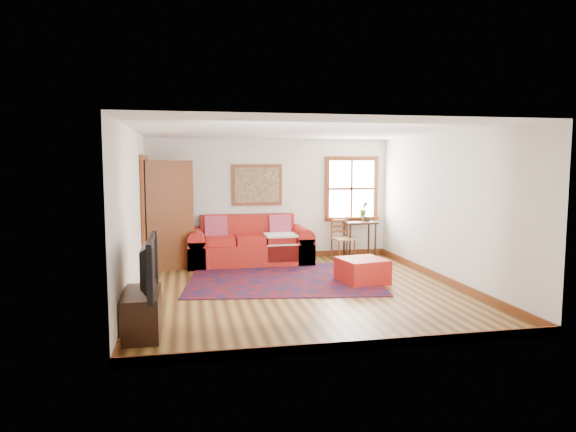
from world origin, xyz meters
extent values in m
plane|color=#492D13|center=(0.00, 0.00, 0.00)|extent=(5.50, 5.50, 0.00)
cube|color=silver|center=(0.00, 2.75, 1.25)|extent=(5.00, 0.04, 2.50)
cube|color=silver|center=(0.00, -2.75, 1.25)|extent=(5.00, 0.04, 2.50)
cube|color=silver|center=(-2.50, 0.00, 1.25)|extent=(0.04, 5.50, 2.50)
cube|color=silver|center=(2.50, 0.00, 1.25)|extent=(0.04, 5.50, 2.50)
cube|color=white|center=(0.00, 0.00, 2.50)|extent=(5.00, 5.50, 0.04)
cube|color=brown|center=(0.00, 2.73, 0.06)|extent=(5.00, 0.03, 0.12)
cube|color=brown|center=(-2.48, 0.00, 0.06)|extent=(0.03, 5.50, 0.12)
cube|color=brown|center=(2.48, 0.00, 0.06)|extent=(0.03, 5.50, 0.12)
cube|color=white|center=(1.75, 2.73, 1.45)|extent=(1.00, 0.02, 1.20)
cube|color=brown|center=(1.75, 2.72, 2.09)|extent=(1.18, 0.06, 0.09)
cube|color=brown|center=(1.75, 2.72, 0.80)|extent=(1.18, 0.06, 0.09)
cube|color=brown|center=(1.21, 2.72, 1.45)|extent=(0.09, 0.06, 1.20)
cube|color=brown|center=(2.29, 2.72, 1.45)|extent=(0.09, 0.06, 1.20)
cube|color=brown|center=(1.75, 2.72, 1.45)|extent=(1.00, 0.04, 0.05)
cube|color=brown|center=(1.75, 2.65, 0.83)|extent=(1.15, 0.20, 0.04)
imported|color=#226122|center=(2.00, 2.63, 1.01)|extent=(0.18, 0.15, 0.33)
cube|color=black|center=(-2.49, 1.60, 1.02)|extent=(0.02, 0.90, 2.05)
cube|color=brown|center=(-2.46, 1.11, 1.02)|extent=(0.06, 0.09, 2.05)
cube|color=brown|center=(-2.46, 2.10, 1.02)|extent=(0.06, 0.09, 2.05)
cube|color=brown|center=(-2.46, 1.60, 2.09)|extent=(0.06, 1.08, 0.09)
cube|color=brown|center=(-2.04, 1.90, 1.02)|extent=(0.86, 0.35, 2.05)
cube|color=silver|center=(-2.04, 1.90, 1.13)|extent=(0.56, 0.22, 1.33)
cube|color=brown|center=(-0.30, 2.73, 1.55)|extent=(1.05, 0.04, 0.85)
cube|color=tan|center=(-0.30, 2.69, 1.55)|extent=(0.92, 0.03, 0.72)
cube|color=#570C0C|center=(-0.12, 0.75, 0.01)|extent=(3.53, 2.98, 0.02)
cube|color=#A61B15|center=(-0.52, 2.22, 0.21)|extent=(2.44, 1.01, 0.43)
cube|color=#A61B15|center=(-0.52, 2.58, 0.69)|extent=(1.90, 0.28, 0.53)
cube|color=#A61B15|center=(-1.57, 2.22, 0.27)|extent=(0.34, 1.01, 0.53)
cube|color=#A61B15|center=(0.53, 2.22, 0.27)|extent=(0.34, 1.01, 0.53)
cube|color=#E74920|center=(-1.17, 2.41, 0.72)|extent=(0.45, 0.22, 0.46)
cube|color=#E74920|center=(0.13, 2.41, 0.72)|extent=(0.45, 0.22, 0.46)
cube|color=silver|center=(0.07, 2.02, 0.59)|extent=(0.62, 0.56, 0.04)
cube|color=#A61B15|center=(1.14, 0.26, 0.20)|extent=(0.83, 0.83, 0.41)
cube|color=black|center=(1.83, 2.37, 0.76)|extent=(0.65, 0.49, 0.04)
cylinder|color=black|center=(1.55, 2.17, 0.37)|extent=(0.04, 0.04, 0.74)
cylinder|color=black|center=(2.10, 2.17, 0.37)|extent=(0.04, 0.04, 0.74)
cylinder|color=black|center=(1.55, 2.58, 0.37)|extent=(0.04, 0.04, 0.74)
cylinder|color=black|center=(2.10, 2.58, 0.37)|extent=(0.04, 0.04, 0.74)
cube|color=tan|center=(1.42, 2.25, 0.44)|extent=(0.48, 0.46, 0.04)
cylinder|color=brown|center=(1.28, 2.05, 0.21)|extent=(0.04, 0.04, 0.42)
cylinder|color=brown|center=(1.63, 2.11, 0.21)|extent=(0.04, 0.04, 0.42)
cylinder|color=brown|center=(1.22, 2.38, 0.44)|extent=(0.04, 0.04, 0.89)
cylinder|color=brown|center=(1.57, 2.44, 0.44)|extent=(0.04, 0.04, 0.89)
cube|color=brown|center=(1.40, 2.41, 0.69)|extent=(0.36, 0.09, 0.27)
cube|color=black|center=(-2.28, -1.72, 0.25)|extent=(0.41, 0.92, 0.51)
imported|color=black|center=(-2.26, -1.78, 0.83)|extent=(0.15, 1.13, 0.65)
cylinder|color=silver|center=(-2.23, -1.36, 0.60)|extent=(0.12, 0.12, 0.18)
cylinder|color=#FFA53F|center=(-2.23, -1.36, 0.57)|extent=(0.07, 0.07, 0.12)
camera|label=1|loc=(-1.75, -7.80, 2.02)|focal=32.00mm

